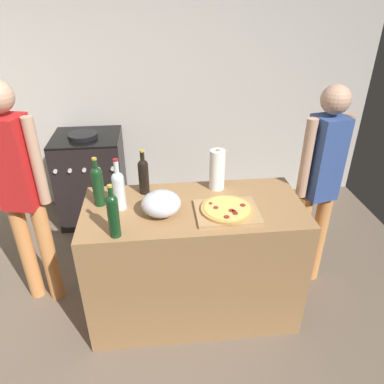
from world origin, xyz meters
The scene contains 14 objects.
ground_plane centered at (0.00, 1.25, -0.01)m, with size 4.70×3.11×0.02m, color #6B5B4C.
kitchen_wall_rear centered at (0.00, 2.56, 1.30)m, with size 4.70×0.10×2.60m, color #BCB7AD.
counter centered at (0.24, 0.77, 0.46)m, with size 1.46×0.68×0.91m, color #9E7247.
cutting_board centered at (0.45, 0.67, 0.92)m, with size 0.40×0.32×0.02m, color tan.
pizza centered at (0.45, 0.66, 0.95)m, with size 0.33×0.33×0.03m.
mixing_bowl centered at (0.03, 0.70, 0.99)m, with size 0.25×0.25×0.15m.
paper_towel_roll centered at (0.43, 1.00, 1.06)m, with size 0.11×0.11×0.29m.
wine_bottle_amber centered at (-0.08, 0.99, 1.06)m, with size 0.07×0.07×0.32m.
wine_bottle_clear centered at (-0.23, 0.80, 1.06)m, with size 0.08×0.08×0.35m.
wine_bottle_dark centered at (-0.37, 0.86, 1.06)m, with size 0.07×0.07×0.34m.
wine_bottle_green centered at (-0.24, 0.50, 1.06)m, with size 0.07×0.07×0.33m.
stove centered at (-0.65, 2.16, 0.46)m, with size 0.65×0.61×0.96m.
person_in_stripes centered at (-0.91, 1.02, 0.99)m, with size 0.39×0.24×1.71m.
person_in_red centered at (1.20, 0.99, 0.94)m, with size 0.37×0.24×1.63m.
Camera 1 is at (0.01, -1.25, 2.17)m, focal length 34.06 mm.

